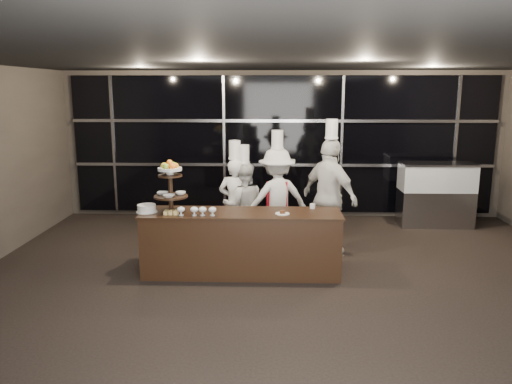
{
  "coord_description": "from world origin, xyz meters",
  "views": [
    {
      "loc": [
        -0.21,
        -5.29,
        2.64
      ],
      "look_at": [
        -0.45,
        1.87,
        1.15
      ],
      "focal_mm": 35.0,
      "sensor_mm": 36.0,
      "label": 1
    }
  ],
  "objects_px": {
    "chef_d": "(330,196)",
    "display_stand": "(170,183)",
    "chef_b": "(244,205)",
    "chef_a": "(235,202)",
    "layer_cake": "(147,208)",
    "chef_c": "(277,198)",
    "buffet_counter": "(241,243)",
    "display_case": "(436,191)"
  },
  "relations": [
    {
      "from": "chef_b",
      "to": "chef_d",
      "type": "height_order",
      "value": "chef_d"
    },
    {
      "from": "buffet_counter",
      "to": "display_case",
      "type": "bearing_deg",
      "value": 36.98
    },
    {
      "from": "display_stand",
      "to": "layer_cake",
      "type": "relative_size",
      "value": 2.48
    },
    {
      "from": "display_stand",
      "to": "chef_b",
      "type": "distance_m",
      "value": 1.66
    },
    {
      "from": "chef_d",
      "to": "display_stand",
      "type": "bearing_deg",
      "value": -158.38
    },
    {
      "from": "chef_a",
      "to": "chef_d",
      "type": "distance_m",
      "value": 1.57
    },
    {
      "from": "chef_a",
      "to": "layer_cake",
      "type": "bearing_deg",
      "value": -132.17
    },
    {
      "from": "chef_a",
      "to": "chef_d",
      "type": "height_order",
      "value": "chef_d"
    },
    {
      "from": "layer_cake",
      "to": "display_case",
      "type": "relative_size",
      "value": 0.21
    },
    {
      "from": "chef_a",
      "to": "display_stand",
      "type": "bearing_deg",
      "value": -123.66
    },
    {
      "from": "buffet_counter",
      "to": "chef_d",
      "type": "relative_size",
      "value": 1.3
    },
    {
      "from": "chef_a",
      "to": "chef_c",
      "type": "height_order",
      "value": "chef_c"
    },
    {
      "from": "layer_cake",
      "to": "chef_a",
      "type": "distance_m",
      "value": 1.74
    },
    {
      "from": "layer_cake",
      "to": "chef_c",
      "type": "distance_m",
      "value": 2.25
    },
    {
      "from": "chef_a",
      "to": "chef_c",
      "type": "relative_size",
      "value": 0.91
    },
    {
      "from": "buffet_counter",
      "to": "layer_cake",
      "type": "height_order",
      "value": "layer_cake"
    },
    {
      "from": "display_case",
      "to": "chef_c",
      "type": "bearing_deg",
      "value": -154.03
    },
    {
      "from": "display_stand",
      "to": "chef_a",
      "type": "xyz_separation_m",
      "value": [
        0.82,
        1.23,
        -0.55
      ]
    },
    {
      "from": "chef_b",
      "to": "chef_c",
      "type": "distance_m",
      "value": 0.56
    },
    {
      "from": "layer_cake",
      "to": "chef_a",
      "type": "bearing_deg",
      "value": 47.83
    },
    {
      "from": "display_case",
      "to": "chef_d",
      "type": "bearing_deg",
      "value": -141.65
    },
    {
      "from": "layer_cake",
      "to": "chef_d",
      "type": "xyz_separation_m",
      "value": [
        2.7,
        0.98,
        -0.02
      ]
    },
    {
      "from": "buffet_counter",
      "to": "display_stand",
      "type": "relative_size",
      "value": 3.81
    },
    {
      "from": "display_stand",
      "to": "chef_a",
      "type": "distance_m",
      "value": 1.58
    },
    {
      "from": "buffet_counter",
      "to": "chef_b",
      "type": "relative_size",
      "value": 1.63
    },
    {
      "from": "chef_c",
      "to": "chef_d",
      "type": "height_order",
      "value": "chef_d"
    },
    {
      "from": "chef_b",
      "to": "display_stand",
      "type": "bearing_deg",
      "value": -128.56
    },
    {
      "from": "buffet_counter",
      "to": "display_case",
      "type": "height_order",
      "value": "display_case"
    },
    {
      "from": "display_stand",
      "to": "chef_d",
      "type": "xyz_separation_m",
      "value": [
        2.36,
        0.93,
        -0.38
      ]
    },
    {
      "from": "buffet_counter",
      "to": "chef_c",
      "type": "height_order",
      "value": "chef_c"
    },
    {
      "from": "buffet_counter",
      "to": "chef_d",
      "type": "distance_m",
      "value": 1.72
    },
    {
      "from": "chef_a",
      "to": "chef_d",
      "type": "relative_size",
      "value": 0.83
    },
    {
      "from": "buffet_counter",
      "to": "chef_b",
      "type": "height_order",
      "value": "chef_b"
    },
    {
      "from": "chef_a",
      "to": "chef_b",
      "type": "bearing_deg",
      "value": -8.62
    },
    {
      "from": "display_stand",
      "to": "chef_c",
      "type": "height_order",
      "value": "chef_c"
    },
    {
      "from": "layer_cake",
      "to": "chef_d",
      "type": "bearing_deg",
      "value": 20.04
    },
    {
      "from": "chef_b",
      "to": "display_case",
      "type": "bearing_deg",
      "value": 22.51
    },
    {
      "from": "display_case",
      "to": "chef_a",
      "type": "height_order",
      "value": "chef_a"
    },
    {
      "from": "display_stand",
      "to": "chef_b",
      "type": "bearing_deg",
      "value": 51.44
    },
    {
      "from": "layer_cake",
      "to": "chef_b",
      "type": "bearing_deg",
      "value": 43.99
    },
    {
      "from": "display_case",
      "to": "chef_d",
      "type": "relative_size",
      "value": 0.64
    },
    {
      "from": "display_stand",
      "to": "chef_d",
      "type": "bearing_deg",
      "value": 21.62
    }
  ]
}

